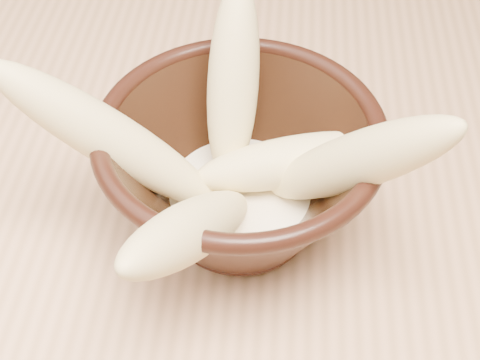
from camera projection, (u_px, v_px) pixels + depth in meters
name	position (u px, v px, depth m)	size (l,w,h in m)	color
bowl	(240.00, 171.00, 0.43)	(0.18, 0.18, 0.10)	black
milk_puddle	(240.00, 196.00, 0.45)	(0.10, 0.10, 0.01)	#F6E6C5
banana_upright	(233.00, 84.00, 0.43)	(0.03, 0.03, 0.13)	#EFDD8D
banana_left	(111.00, 139.00, 0.40)	(0.03, 0.03, 0.17)	#EFDD8D
banana_right	(354.00, 162.00, 0.39)	(0.03, 0.03, 0.16)	#EFDD8D
banana_across	(291.00, 162.00, 0.43)	(0.03, 0.03, 0.13)	#EFDD8D
banana_front	(192.00, 230.00, 0.37)	(0.03, 0.03, 0.15)	#EFDD8D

